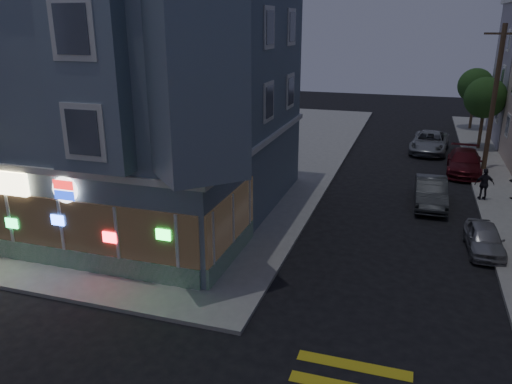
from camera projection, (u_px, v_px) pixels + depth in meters
The scene contains 12 objects.
ground at pixel (120, 356), 14.40m from camera, with size 120.00×120.00×0.00m, color black.
sidewalk_nw at pixel (132, 145), 39.04m from camera, with size 33.00×42.00×0.15m, color gray.
corner_building at pixel (127, 95), 24.19m from camera, with size 14.60×14.60×11.40m.
utility_pole at pixel (494, 97), 31.01m from camera, with size 2.20×0.30×9.00m.
street_tree_near at pixel (485, 98), 36.64m from camera, with size 3.00×3.00×5.30m.
street_tree_far at pixel (475, 86), 43.85m from camera, with size 3.00×3.00×5.30m.
pedestrian_b at pixel (484, 184), 26.52m from camera, with size 1.00×0.42×1.71m, color #24222A.
parked_car_a at pixel (484, 239), 20.83m from camera, with size 1.39×3.45×1.18m, color #989A9F.
parked_car_b at pixel (431, 192), 26.08m from camera, with size 1.56×4.47×1.47m, color #373B3C.
parked_car_c at pixel (464, 162), 31.79m from camera, with size 2.05×5.05×1.47m, color #57131B.
parked_car_d at pixel (430, 142), 37.07m from camera, with size 2.50×5.43×1.51m, color #909599.
traffic_signal at pixel (174, 191), 17.86m from camera, with size 0.62×0.54×4.83m.
Camera 1 is at (7.47, -10.33, 9.11)m, focal length 35.00 mm.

